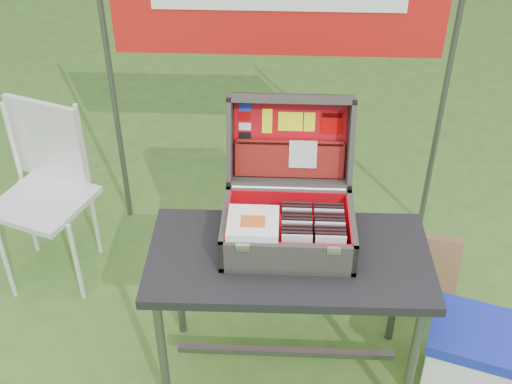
# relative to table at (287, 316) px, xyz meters

# --- Properties ---
(ground) EXTENTS (80.00, 80.00, 0.00)m
(ground) POSITION_rel_table_xyz_m (-0.07, 0.00, -0.34)
(ground) COLOR #395D25
(ground) RESTS_ON ground
(table) EXTENTS (1.10, 0.56, 0.68)m
(table) POSITION_rel_table_xyz_m (0.00, 0.00, 0.00)
(table) COLOR black
(table) RESTS_ON ground
(table_top) EXTENTS (1.10, 0.56, 0.04)m
(table_top) POSITION_rel_table_xyz_m (0.00, 0.00, 0.32)
(table_top) COLOR black
(table_top) RESTS_ON ground
(table_leg_fl) EXTENTS (0.04, 0.04, 0.64)m
(table_leg_fl) POSITION_rel_table_xyz_m (-0.49, -0.21, -0.02)
(table_leg_fl) COLOR #59595B
(table_leg_fl) RESTS_ON ground
(table_leg_fr) EXTENTS (0.04, 0.04, 0.64)m
(table_leg_fr) POSITION_rel_table_xyz_m (0.49, -0.21, -0.02)
(table_leg_fr) COLOR #59595B
(table_leg_fr) RESTS_ON ground
(table_leg_bl) EXTENTS (0.04, 0.04, 0.64)m
(table_leg_bl) POSITION_rel_table_xyz_m (-0.49, 0.21, -0.02)
(table_leg_bl) COLOR #59595B
(table_leg_bl) RESTS_ON ground
(table_leg_br) EXTENTS (0.04, 0.04, 0.64)m
(table_leg_br) POSITION_rel_table_xyz_m (0.49, 0.21, -0.02)
(table_leg_br) COLOR #59595B
(table_leg_br) RESTS_ON ground
(table_brace) EXTENTS (0.94, 0.03, 0.03)m
(table_brace) POSITION_rel_table_xyz_m (0.00, 0.00, -0.22)
(table_brace) COLOR #59595B
(table_brace) RESTS_ON ground
(suitcase) EXTENTS (0.51, 0.52, 0.46)m
(suitcase) POSITION_rel_table_xyz_m (-0.01, 0.12, 0.57)
(suitcase) COLOR #504D45
(suitcase) RESTS_ON table
(suitcase_base_bottom) EXTENTS (0.51, 0.36, 0.02)m
(suitcase_base_bottom) POSITION_rel_table_xyz_m (-0.01, 0.06, 0.35)
(suitcase_base_bottom) COLOR #504D45
(suitcase_base_bottom) RESTS_ON table_top
(suitcase_base_wall_front) EXTENTS (0.51, 0.02, 0.14)m
(suitcase_base_wall_front) POSITION_rel_table_xyz_m (-0.01, -0.11, 0.41)
(suitcase_base_wall_front) COLOR #504D45
(suitcase_base_wall_front) RESTS_ON table_top
(suitcase_base_wall_back) EXTENTS (0.51, 0.02, 0.14)m
(suitcase_base_wall_back) POSITION_rel_table_xyz_m (-0.01, 0.23, 0.41)
(suitcase_base_wall_back) COLOR #504D45
(suitcase_base_wall_back) RESTS_ON table_top
(suitcase_base_wall_left) EXTENTS (0.02, 0.36, 0.14)m
(suitcase_base_wall_left) POSITION_rel_table_xyz_m (-0.25, 0.06, 0.41)
(suitcase_base_wall_left) COLOR #504D45
(suitcase_base_wall_left) RESTS_ON table_top
(suitcase_base_wall_right) EXTENTS (0.02, 0.36, 0.14)m
(suitcase_base_wall_right) POSITION_rel_table_xyz_m (0.24, 0.06, 0.41)
(suitcase_base_wall_right) COLOR #504D45
(suitcase_base_wall_right) RESTS_ON table_top
(suitcase_liner_floor) EXTENTS (0.47, 0.32, 0.01)m
(suitcase_liner_floor) POSITION_rel_table_xyz_m (-0.01, 0.06, 0.36)
(suitcase_liner_floor) COLOR red
(suitcase_liner_floor) RESTS_ON suitcase_base_bottom
(suitcase_latch_left) EXTENTS (0.05, 0.01, 0.03)m
(suitcase_latch_left) POSITION_rel_table_xyz_m (-0.17, -0.12, 0.47)
(suitcase_latch_left) COLOR silver
(suitcase_latch_left) RESTS_ON suitcase_base_wall_front
(suitcase_latch_right) EXTENTS (0.05, 0.01, 0.03)m
(suitcase_latch_right) POSITION_rel_table_xyz_m (0.16, -0.12, 0.47)
(suitcase_latch_right) COLOR silver
(suitcase_latch_right) RESTS_ON suitcase_base_wall_front
(suitcase_hinge) EXTENTS (0.46, 0.02, 0.02)m
(suitcase_hinge) POSITION_rel_table_xyz_m (-0.01, 0.24, 0.48)
(suitcase_hinge) COLOR silver
(suitcase_hinge) RESTS_ON suitcase_base_wall_back
(suitcase_lid_back) EXTENTS (0.51, 0.13, 0.35)m
(suitcase_lid_back) POSITION_rel_table_xyz_m (-0.01, 0.42, 0.61)
(suitcase_lid_back) COLOR #504D45
(suitcase_lid_back) RESTS_ON suitcase_base_wall_back
(suitcase_lid_rim_far) EXTENTS (0.51, 0.14, 0.06)m
(suitcase_lid_rim_far) POSITION_rel_table_xyz_m (-0.01, 0.42, 0.79)
(suitcase_lid_rim_far) COLOR #504D45
(suitcase_lid_rim_far) RESTS_ON suitcase_lid_back
(suitcase_lid_rim_near) EXTENTS (0.51, 0.14, 0.06)m
(suitcase_lid_rim_near) POSITION_rel_table_xyz_m (-0.01, 0.31, 0.47)
(suitcase_lid_rim_near) COLOR #504D45
(suitcase_lid_rim_near) RESTS_ON suitcase_lid_back
(suitcase_lid_rim_left) EXTENTS (0.02, 0.24, 0.39)m
(suitcase_lid_rim_left) POSITION_rel_table_xyz_m (-0.25, 0.37, 0.63)
(suitcase_lid_rim_left) COLOR #504D45
(suitcase_lid_rim_left) RESTS_ON suitcase_lid_back
(suitcase_lid_rim_right) EXTENTS (0.02, 0.24, 0.39)m
(suitcase_lid_rim_right) POSITION_rel_table_xyz_m (0.24, 0.37, 0.63)
(suitcase_lid_rim_right) COLOR #504D45
(suitcase_lid_rim_right) RESTS_ON suitcase_lid_back
(suitcase_lid_liner) EXTENTS (0.46, 0.11, 0.30)m
(suitcase_lid_liner) POSITION_rel_table_xyz_m (-0.01, 0.41, 0.61)
(suitcase_lid_liner) COLOR red
(suitcase_lid_liner) RESTS_ON suitcase_lid_back
(suitcase_liner_wall_front) EXTENTS (0.47, 0.01, 0.12)m
(suitcase_liner_wall_front) POSITION_rel_table_xyz_m (-0.01, -0.10, 0.42)
(suitcase_liner_wall_front) COLOR red
(suitcase_liner_wall_front) RESTS_ON suitcase_base_bottom
(suitcase_liner_wall_back) EXTENTS (0.47, 0.01, 0.12)m
(suitcase_liner_wall_back) POSITION_rel_table_xyz_m (-0.01, 0.22, 0.42)
(suitcase_liner_wall_back) COLOR red
(suitcase_liner_wall_back) RESTS_ON suitcase_base_bottom
(suitcase_liner_wall_left) EXTENTS (0.01, 0.32, 0.12)m
(suitcase_liner_wall_left) POSITION_rel_table_xyz_m (-0.24, 0.06, 0.42)
(suitcase_liner_wall_left) COLOR red
(suitcase_liner_wall_left) RESTS_ON suitcase_base_bottom
(suitcase_liner_wall_right) EXTENTS (0.01, 0.32, 0.12)m
(suitcase_liner_wall_right) POSITION_rel_table_xyz_m (0.22, 0.06, 0.42)
(suitcase_liner_wall_right) COLOR red
(suitcase_liner_wall_right) RESTS_ON suitcase_base_bottom
(suitcase_lid_pocket) EXTENTS (0.45, 0.08, 0.15)m
(suitcase_lid_pocket) POSITION_rel_table_xyz_m (-0.01, 0.36, 0.54)
(suitcase_lid_pocket) COLOR maroon
(suitcase_lid_pocket) RESTS_ON suitcase_lid_liner
(suitcase_pocket_edge) EXTENTS (0.44, 0.03, 0.03)m
(suitcase_pocket_edge) POSITION_rel_table_xyz_m (-0.01, 0.38, 0.61)
(suitcase_pocket_edge) COLOR maroon
(suitcase_pocket_edge) RESTS_ON suitcase_lid_pocket
(suitcase_pocket_cd) EXTENTS (0.11, 0.04, 0.11)m
(suitcase_pocket_cd) POSITION_rel_table_xyz_m (0.05, 0.36, 0.57)
(suitcase_pocket_cd) COLOR silver
(suitcase_pocket_cd) RESTS_ON suitcase_lid_pocket
(lid_sticker_cc_a) EXTENTS (0.05, 0.01, 0.03)m
(lid_sticker_cc_a) POSITION_rel_table_xyz_m (-0.19, 0.44, 0.74)
(lid_sticker_cc_a) COLOR #1933B2
(lid_sticker_cc_a) RESTS_ON suitcase_lid_liner
(lid_sticker_cc_b) EXTENTS (0.05, 0.01, 0.03)m
(lid_sticker_cc_b) POSITION_rel_table_xyz_m (-0.19, 0.43, 0.70)
(lid_sticker_cc_b) COLOR #BA0201
(lid_sticker_cc_b) RESTS_ON suitcase_lid_liner
(lid_sticker_cc_c) EXTENTS (0.05, 0.01, 0.03)m
(lid_sticker_cc_c) POSITION_rel_table_xyz_m (-0.19, 0.42, 0.66)
(lid_sticker_cc_c) COLOR white
(lid_sticker_cc_c) RESTS_ON suitcase_lid_liner
(lid_sticker_cc_d) EXTENTS (0.05, 0.01, 0.03)m
(lid_sticker_cc_d) POSITION_rel_table_xyz_m (-0.19, 0.41, 0.62)
(lid_sticker_cc_d) COLOR black
(lid_sticker_cc_d) RESTS_ON suitcase_lid_liner
(lid_card_neon_tall) EXTENTS (0.04, 0.03, 0.10)m
(lid_card_neon_tall) POSITION_rel_table_xyz_m (-0.10, 0.43, 0.68)
(lid_card_neon_tall) COLOR #FAFA15
(lid_card_neon_tall) RESTS_ON suitcase_lid_liner
(lid_card_neon_main) EXTENTS (0.10, 0.03, 0.07)m
(lid_card_neon_main) POSITION_rel_table_xyz_m (-0.01, 0.43, 0.68)
(lid_card_neon_main) COLOR #FAFA15
(lid_card_neon_main) RESTS_ON suitcase_lid_liner
(lid_card_neon_small) EXTENTS (0.05, 0.03, 0.07)m
(lid_card_neon_small) POSITION_rel_table_xyz_m (0.07, 0.43, 0.68)
(lid_card_neon_small) COLOR #FAFA15
(lid_card_neon_small) RESTS_ON suitcase_lid_liner
(lid_sticker_band) EXTENTS (0.09, 0.03, 0.09)m
(lid_sticker_band) POSITION_rel_table_xyz_m (0.16, 0.43, 0.68)
(lid_sticker_band) COLOR #BA0201
(lid_sticker_band) RESTS_ON suitcase_lid_liner
(lid_sticker_band_bar) EXTENTS (0.08, 0.01, 0.02)m
(lid_sticker_band_bar) POSITION_rel_table_xyz_m (0.16, 0.43, 0.71)
(lid_sticker_band_bar) COLOR black
(lid_sticker_band_bar) RESTS_ON suitcase_lid_liner
(cd_left_0) EXTENTS (0.11, 0.01, 0.13)m
(cd_left_0) POSITION_rel_table_xyz_m (0.02, -0.07, 0.43)
(cd_left_0) COLOR silver
(cd_left_0) RESTS_ON suitcase_liner_floor
(cd_left_1) EXTENTS (0.11, 0.01, 0.13)m
(cd_left_1) POSITION_rel_table_xyz_m (0.02, -0.05, 0.43)
(cd_left_1) COLOR black
(cd_left_1) RESTS_ON suitcase_liner_floor
(cd_left_2) EXTENTS (0.11, 0.01, 0.13)m
(cd_left_2) POSITION_rel_table_xyz_m (0.02, -0.03, 0.43)
(cd_left_2) COLOR black
(cd_left_2) RESTS_ON suitcase_liner_floor
(cd_left_3) EXTENTS (0.11, 0.01, 0.13)m
(cd_left_3) POSITION_rel_table_xyz_m (0.02, -0.01, 0.43)
(cd_left_3) COLOR black
(cd_left_3) RESTS_ON suitcase_liner_floor
(cd_left_4) EXTENTS (0.11, 0.01, 0.13)m
(cd_left_4) POSITION_rel_table_xyz_m (0.02, 0.01, 0.43)
(cd_left_4) COLOR silver
(cd_left_4) RESTS_ON suitcase_liner_floor
(cd_left_5) EXTENTS (0.11, 0.01, 0.13)m
(cd_left_5) POSITION_rel_table_xyz_m (0.02, 0.03, 0.43)
(cd_left_5) COLOR black
(cd_left_5) RESTS_ON suitcase_liner_floor
(cd_left_6) EXTENTS (0.11, 0.01, 0.13)m
(cd_left_6) POSITION_rel_table_xyz_m (0.02, 0.05, 0.43)
(cd_left_6) COLOR black
(cd_left_6) RESTS_ON suitcase_liner_floor
(cd_left_7) EXTENTS (0.11, 0.01, 0.13)m
(cd_left_7) POSITION_rel_table_xyz_m (0.02, 0.07, 0.43)
(cd_left_7) COLOR black
(cd_left_7) RESTS_ON suitcase_liner_floor
(cd_left_8) EXTENTS (0.11, 0.01, 0.13)m
(cd_left_8) POSITION_rel_table_xyz_m (0.02, 0.09, 0.43)
(cd_left_8) COLOR silver
(cd_left_8) RESTS_ON suitcase_liner_floor
(cd_left_9) EXTENTS (0.11, 0.01, 0.13)m
(cd_left_9) POSITION_rel_table_xyz_m (0.02, 0.11, 0.43)
(cd_left_9) COLOR black
(cd_left_9) RESTS_ON suitcase_liner_floor
(cd_left_10) EXTENTS (0.11, 0.01, 0.13)m
(cd_left_10) POSITION_rel_table_xyz_m (0.02, 0.13, 0.43)
(cd_left_10) COLOR black
(cd_left_10) RESTS_ON suitcase_liner_floor
(cd_right_0) EXTENTS (0.11, 0.01, 0.13)m
(cd_right_0) POSITION_rel_table_xyz_m (0.15, -0.07, 0.43)
(cd_right_0) COLOR silver
(cd_right_0) RESTS_ON suitcase_liner_floor
(cd_right_1) EXTENTS (0.11, 0.01, 0.13)m
(cd_right_1) POSITION_rel_table_xyz_m (0.15, -0.05, 0.43)
(cd_right_1) COLOR black
(cd_right_1) RESTS_ON suitcase_liner_floor
(cd_right_2) EXTENTS (0.11, 0.01, 0.13)m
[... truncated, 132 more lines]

